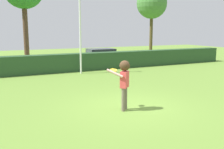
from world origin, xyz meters
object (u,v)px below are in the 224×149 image
object	(u,v)px
frisbee	(114,70)
birch_tree	(152,4)
lamppost	(80,28)
parked_car_white	(101,55)
person	(124,78)

from	to	relation	value
frisbee	birch_tree	size ratio (longest dim) A/B	0.03
frisbee	lamppost	world-z (taller)	lamppost
lamppost	birch_tree	distance (m)	16.09
parked_car_white	birch_tree	distance (m)	11.90
frisbee	birch_tree	bearing A→B (deg)	51.92
person	frisbee	size ratio (longest dim) A/B	7.04
person	frisbee	xyz separation A→B (m)	(-0.19, 0.47, 0.23)
person	birch_tree	bearing A→B (deg)	53.02
lamppost	parked_car_white	size ratio (longest dim) A/B	1.25
parked_car_white	birch_tree	xyz separation A→B (m)	(9.08, 5.76, 5.11)
lamppost	parked_car_white	bearing A→B (deg)	51.76
person	frisbee	world-z (taller)	person
person	lamppost	distance (m)	8.49
lamppost	parked_car_white	distance (m)	5.75
frisbee	lamppost	size ratio (longest dim) A/B	0.05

